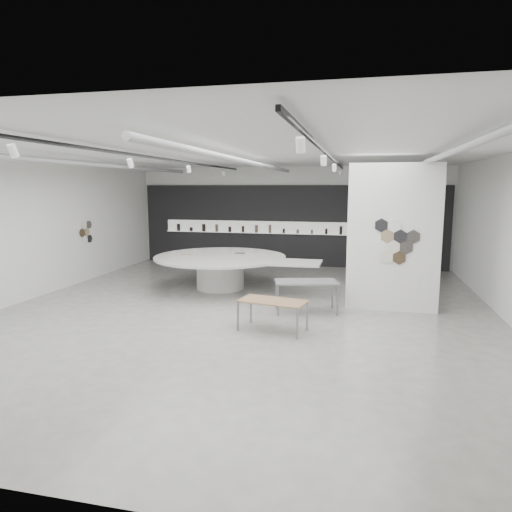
% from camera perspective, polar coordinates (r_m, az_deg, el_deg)
% --- Properties ---
extents(room, '(12.02, 14.02, 3.82)m').
position_cam_1_polar(room, '(10.94, -1.99, 3.61)').
color(room, '#999790').
rests_on(room, ground).
extents(back_wall_display, '(11.80, 0.27, 3.10)m').
position_cam_1_polar(back_wall_display, '(17.74, 3.90, 3.78)').
color(back_wall_display, black).
rests_on(back_wall_display, ground).
extents(partition_column, '(2.20, 0.38, 3.60)m').
position_cam_1_polar(partition_column, '(11.61, 16.77, 2.18)').
color(partition_column, white).
rests_on(partition_column, ground).
extents(display_island, '(5.02, 3.94, 1.01)m').
position_cam_1_polar(display_island, '(13.67, -4.18, -1.42)').
color(display_island, white).
rests_on(display_island, ground).
extents(sample_table_wood, '(1.52, 0.97, 0.66)m').
position_cam_1_polar(sample_table_wood, '(9.68, 2.09, -5.85)').
color(sample_table_wood, '#926D4B').
rests_on(sample_table_wood, ground).
extents(sample_table_stone, '(1.64, 1.09, 0.77)m').
position_cam_1_polar(sample_table_stone, '(11.14, 6.29, -3.47)').
color(sample_table_stone, slate).
rests_on(sample_table_stone, ground).
extents(kitchen_counter, '(1.54, 0.76, 1.17)m').
position_cam_1_polar(kitchen_counter, '(17.25, 14.54, -0.36)').
color(kitchen_counter, white).
rests_on(kitchen_counter, ground).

